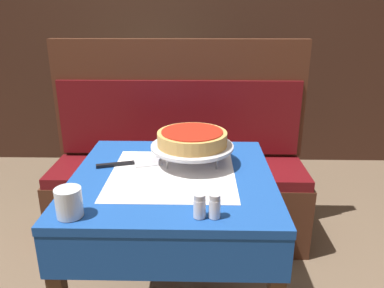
# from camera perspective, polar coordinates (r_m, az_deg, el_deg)

# --- Properties ---
(dining_table_front) EXTENTS (0.78, 0.78, 0.75)m
(dining_table_front) POSITION_cam_1_polar(r_m,az_deg,el_deg) (1.51, -2.91, -8.47)
(dining_table_front) COLOR #194799
(dining_table_front) RESTS_ON ground_plane
(dining_table_rear) EXTENTS (0.81, 0.81, 0.74)m
(dining_table_rear) POSITION_cam_1_polar(r_m,az_deg,el_deg) (2.97, -6.64, 5.63)
(dining_table_rear) COLOR #1E6B33
(dining_table_rear) RESTS_ON ground_plane
(booth_bench) EXTENTS (1.51, 0.45, 1.20)m
(booth_bench) POSITION_cam_1_polar(r_m,az_deg,el_deg) (2.30, -2.02, -5.94)
(booth_bench) COLOR #4C2819
(booth_bench) RESTS_ON ground_plane
(back_wall_panel) EXTENTS (6.00, 0.04, 2.40)m
(back_wall_panel) POSITION_cam_1_polar(r_m,az_deg,el_deg) (3.36, -0.54, 17.18)
(back_wall_panel) COLOR #3D2319
(back_wall_panel) RESTS_ON ground_plane
(pizza_pan_stand) EXTENTS (0.34, 0.34, 0.08)m
(pizza_pan_stand) POSITION_cam_1_polar(r_m,az_deg,el_deg) (1.53, 0.03, -0.49)
(pizza_pan_stand) COLOR #ADADB2
(pizza_pan_stand) RESTS_ON dining_table_front
(deep_dish_pizza) EXTENTS (0.28, 0.28, 0.06)m
(deep_dish_pizza) POSITION_cam_1_polar(r_m,az_deg,el_deg) (1.52, 0.03, 0.91)
(deep_dish_pizza) COLOR tan
(deep_dish_pizza) RESTS_ON pizza_pan_stand
(pizza_server) EXTENTS (0.27, 0.13, 0.01)m
(pizza_server) POSITION_cam_1_polar(r_m,az_deg,el_deg) (1.57, -8.96, -2.90)
(pizza_server) COLOR #BCBCC1
(pizza_server) RESTS_ON dining_table_front
(water_glass_near) EXTENTS (0.08, 0.08, 0.09)m
(water_glass_near) POSITION_cam_1_polar(r_m,az_deg,el_deg) (1.22, -18.25, -8.46)
(water_glass_near) COLOR silver
(water_glass_near) RESTS_ON dining_table_front
(salt_shaker) EXTENTS (0.04, 0.04, 0.08)m
(salt_shaker) POSITION_cam_1_polar(r_m,az_deg,el_deg) (1.16, 1.15, -9.41)
(salt_shaker) COLOR silver
(salt_shaker) RESTS_ON dining_table_front
(pepper_shaker) EXTENTS (0.04, 0.04, 0.08)m
(pepper_shaker) POSITION_cam_1_polar(r_m,az_deg,el_deg) (1.16, 3.47, -9.42)
(pepper_shaker) COLOR silver
(pepper_shaker) RESTS_ON dining_table_front
(condiment_caddy) EXTENTS (0.12, 0.12, 0.16)m
(condiment_caddy) POSITION_cam_1_polar(r_m,az_deg,el_deg) (3.03, -8.40, 8.87)
(condiment_caddy) COLOR black
(condiment_caddy) RESTS_ON dining_table_rear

